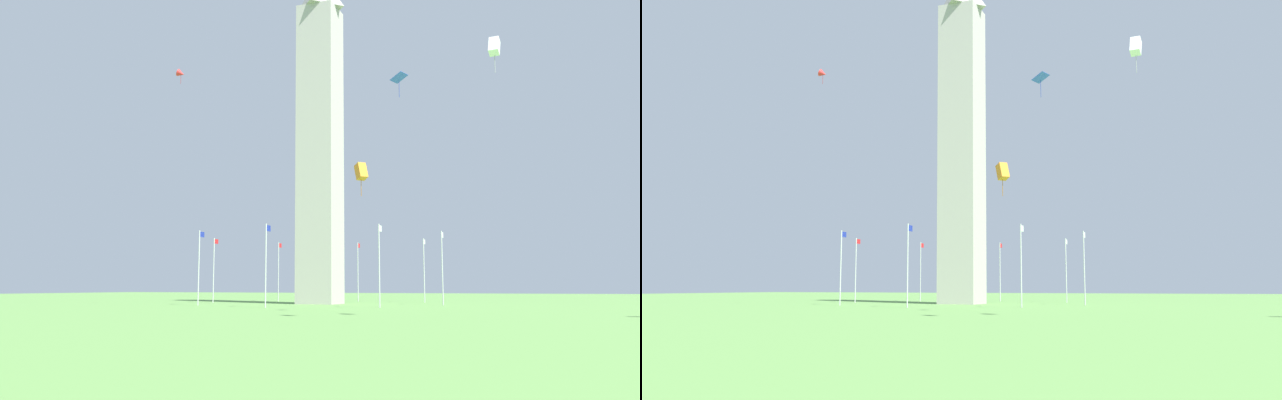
{
  "view_description": "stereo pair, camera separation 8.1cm",
  "coord_description": "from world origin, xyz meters",
  "views": [
    {
      "loc": [
        -76.36,
        -29.95,
        2.23
      ],
      "look_at": [
        0.0,
        0.0,
        13.37
      ],
      "focal_mm": 35.74,
      "sensor_mm": 36.0,
      "label": 1
    },
    {
      "loc": [
        -76.33,
        -30.02,
        2.23
      ],
      "look_at": [
        0.0,
        0.0,
        13.37
      ],
      "focal_mm": 35.74,
      "sensor_mm": 36.0,
      "label": 2
    }
  ],
  "objects": [
    {
      "name": "kite_red_delta",
      "position": [
        -13.67,
        12.67,
        27.66
      ],
      "size": [
        1.12,
        1.27,
        1.82
      ],
      "color": "red"
    },
    {
      "name": "flagpole_sw",
      "position": [
        -11.04,
        -11.09,
        4.82
      ],
      "size": [
        1.12,
        0.14,
        8.85
      ],
      "color": "silver",
      "rests_on": "ground"
    },
    {
      "name": "kite_orange_box",
      "position": [
        -34.42,
        -16.59,
        10.21
      ],
      "size": [
        1.11,
        1.13,
        2.39
      ],
      "color": "orange"
    },
    {
      "name": "flagpole_e",
      "position": [
        0.05,
        15.69,
        4.82
      ],
      "size": [
        1.12,
        0.14,
        8.85
      ],
      "color": "silver",
      "rests_on": "ground"
    },
    {
      "name": "flagpole_ne",
      "position": [
        11.15,
        11.09,
        4.82
      ],
      "size": [
        1.12,
        0.14,
        8.85
      ],
      "color": "silver",
      "rests_on": "ground"
    },
    {
      "name": "flagpole_s",
      "position": [
        -15.64,
        0.0,
        4.82
      ],
      "size": [
        1.12,
        0.14,
        8.85
      ],
      "color": "silver",
      "rests_on": "ground"
    },
    {
      "name": "flagpole_w",
      "position": [
        0.05,
        -15.69,
        4.82
      ],
      "size": [
        1.12,
        0.14,
        8.85
      ],
      "color": "silver",
      "rests_on": "ground"
    },
    {
      "name": "flagpole_se",
      "position": [
        -11.04,
        11.09,
        4.82
      ],
      "size": [
        1.12,
        0.14,
        8.85
      ],
      "color": "silver",
      "rests_on": "ground"
    },
    {
      "name": "obelisk_monument",
      "position": [
        0.0,
        0.0,
        22.38
      ],
      "size": [
        4.92,
        4.92,
        44.76
      ],
      "color": "#B7B2A8",
      "rests_on": "ground"
    },
    {
      "name": "kite_blue_diamond",
      "position": [
        -27.21,
        -17.63,
        19.12
      ],
      "size": [
        1.46,
        1.39,
        1.95
      ],
      "color": "blue"
    },
    {
      "name": "flagpole_n",
      "position": [
        15.74,
        0.0,
        4.82
      ],
      "size": [
        1.12,
        0.14,
        8.85
      ],
      "color": "silver",
      "rests_on": "ground"
    },
    {
      "name": "ground_plane",
      "position": [
        0.0,
        0.0,
        0.0
      ],
      "size": [
        260.0,
        260.0,
        0.0
      ],
      "primitive_type": "plane",
      "color": "#609347"
    },
    {
      "name": "flagpole_nw",
      "position": [
        11.15,
        -11.09,
        4.82
      ],
      "size": [
        1.12,
        0.14,
        8.85
      ],
      "color": "silver",
      "rests_on": "ground"
    },
    {
      "name": "kite_white_box",
      "position": [
        -33.33,
        -25.84,
        18.45
      ],
      "size": [
        1.13,
        0.75,
        2.53
      ],
      "color": "white"
    }
  ]
}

